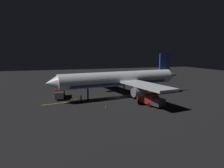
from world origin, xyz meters
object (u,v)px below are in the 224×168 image
Objects in this scene: baggage_truck at (60,93)px; ground_crew_worker at (81,99)px; traffic_cone_near_left at (106,107)px; catering_truck at (150,100)px; traffic_cone_near_right at (76,99)px; airliner at (122,79)px.

baggage_truck is 7.64m from ground_crew_worker.
ground_crew_worker is 7.21m from traffic_cone_near_left.
baggage_truck is 0.96× the size of catering_truck.
traffic_cone_near_left is at bearing -144.79° from ground_crew_worker.
traffic_cone_near_left is at bearing -145.80° from baggage_truck.
traffic_cone_near_right is at bearing -133.90° from baggage_truck.
ground_crew_worker is at bearing -146.74° from baggage_truck.
airliner is 10.44m from catering_truck.
airliner is 11.65m from ground_crew_worker.
airliner is at bearing 16.61° from catering_truck.
airliner is 12.19m from traffic_cone_near_right.
catering_truck is 12.41× the size of traffic_cone_near_right.
ground_crew_worker is 3.12m from traffic_cone_near_right.
traffic_cone_near_left is (-5.86, -4.14, -0.64)m from ground_crew_worker.
ground_crew_worker is at bearing 63.15° from catering_truck.
traffic_cone_near_left is at bearing 83.91° from catering_truck.
ground_crew_worker is at bearing 35.21° from traffic_cone_near_left.
airliner reaches higher than traffic_cone_near_right.
ground_crew_worker is 3.16× the size of traffic_cone_near_left.
traffic_cone_near_right is at bearing 12.34° from ground_crew_worker.
baggage_truck reaches higher than ground_crew_worker.
airliner is 5.42× the size of catering_truck.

